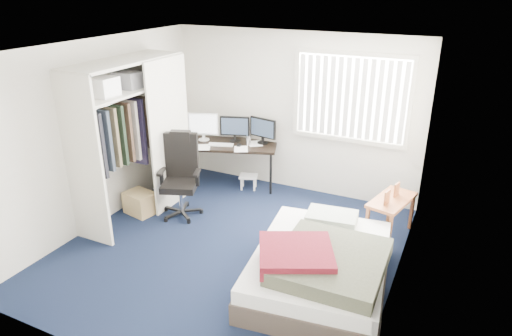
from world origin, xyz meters
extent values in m
plane|color=black|center=(0.00, 0.00, 0.00)|extent=(4.20, 4.20, 0.00)
plane|color=silver|center=(0.00, 2.10, 1.25)|extent=(4.00, 0.00, 4.00)
plane|color=silver|center=(0.00, -2.10, 1.25)|extent=(4.00, 0.00, 4.00)
plane|color=silver|center=(-2.00, 0.00, 1.25)|extent=(0.00, 4.20, 4.20)
plane|color=silver|center=(2.00, 0.00, 1.25)|extent=(0.00, 4.20, 4.20)
plane|color=white|center=(0.00, 0.00, 2.50)|extent=(4.20, 4.20, 0.00)
cube|color=white|center=(0.90, 2.08, 1.60)|extent=(1.60, 0.02, 1.20)
cube|color=beige|center=(0.90, 2.05, 2.23)|extent=(1.72, 0.06, 0.06)
cube|color=beige|center=(0.90, 2.05, 0.97)|extent=(1.72, 0.06, 0.06)
cube|color=white|center=(0.90, 2.02, 1.60)|extent=(1.60, 0.04, 1.16)
cube|color=beige|center=(-1.70, -0.60, 1.10)|extent=(0.60, 0.04, 2.20)
cube|color=beige|center=(-1.70, 1.20, 1.10)|extent=(0.60, 0.04, 2.20)
cube|color=beige|center=(-1.70, 0.30, 2.20)|extent=(0.60, 1.80, 0.04)
cube|color=beige|center=(-1.70, 0.30, 1.82)|extent=(0.56, 1.74, 0.03)
cylinder|color=silver|center=(-1.70, 0.30, 1.70)|extent=(0.03, 1.72, 0.03)
cube|color=#26262B|center=(-1.70, 0.20, 1.25)|extent=(0.38, 1.10, 0.90)
cube|color=beige|center=(-1.38, 0.75, 1.10)|extent=(0.03, 0.90, 2.20)
cube|color=white|center=(-1.70, -0.15, 1.96)|extent=(0.38, 0.30, 0.24)
cube|color=gray|center=(-1.70, 0.35, 1.95)|extent=(0.34, 0.28, 0.22)
cube|color=black|center=(-0.92, 1.73, 0.71)|extent=(1.62, 1.13, 0.04)
cylinder|color=black|center=(-1.47, 1.24, 0.34)|extent=(0.04, 0.04, 0.69)
cylinder|color=black|center=(-1.65, 1.78, 0.34)|extent=(0.04, 0.04, 0.69)
cylinder|color=black|center=(-0.19, 1.68, 0.34)|extent=(0.04, 0.04, 0.69)
cylinder|color=black|center=(-0.37, 2.22, 0.34)|extent=(0.04, 0.04, 0.69)
cube|color=white|center=(-1.40, 1.69, 1.01)|extent=(0.48, 0.19, 0.36)
cube|color=white|center=(-1.40, 1.69, 1.01)|extent=(0.43, 0.15, 0.31)
cube|color=black|center=(-0.91, 1.86, 0.99)|extent=(0.46, 0.18, 0.32)
cube|color=#1E2838|center=(-0.91, 1.86, 0.99)|extent=(0.41, 0.14, 0.27)
cube|color=black|center=(-0.46, 1.97, 0.99)|extent=(0.46, 0.18, 0.32)
cube|color=#1E2838|center=(-0.46, 1.97, 0.99)|extent=(0.41, 0.14, 0.27)
cube|color=white|center=(-1.03, 1.59, 0.74)|extent=(0.42, 0.26, 0.02)
cube|color=black|center=(-0.75, 1.68, 0.74)|extent=(0.09, 0.11, 0.02)
cylinder|color=silver|center=(-0.63, 1.78, 0.81)|extent=(0.08, 0.08, 0.16)
cube|color=white|center=(-0.92, 1.73, 0.73)|extent=(0.37, 0.36, 0.00)
cube|color=black|center=(-1.07, 0.48, 0.06)|extent=(0.74, 0.74, 0.11)
cylinder|color=silver|center=(-1.07, 0.48, 0.26)|extent=(0.06, 0.06, 0.38)
cube|color=black|center=(-1.07, 0.48, 0.47)|extent=(0.61, 0.61, 0.09)
cube|color=black|center=(-1.15, 0.69, 0.85)|extent=(0.48, 0.26, 0.66)
cube|color=black|center=(-1.15, 0.69, 1.14)|extent=(0.31, 0.21, 0.15)
cube|color=black|center=(-1.31, 0.39, 0.67)|extent=(0.16, 0.27, 0.04)
cube|color=black|center=(-0.83, 0.57, 0.67)|extent=(0.16, 0.27, 0.04)
cube|color=white|center=(-0.60, 1.71, 0.22)|extent=(0.34, 0.31, 0.03)
cylinder|color=white|center=(-0.67, 1.60, 0.11)|extent=(0.03, 0.03, 0.21)
cylinder|color=white|center=(-0.72, 1.75, 0.11)|extent=(0.03, 0.03, 0.21)
cylinder|color=white|center=(-0.47, 1.67, 0.11)|extent=(0.03, 0.03, 0.21)
cylinder|color=white|center=(-0.52, 1.82, 0.11)|extent=(0.03, 0.03, 0.21)
cube|color=brown|center=(1.75, 1.21, 0.52)|extent=(0.57, 0.86, 0.04)
cube|color=brown|center=(1.51, 0.90, 0.25)|extent=(0.05, 0.05, 0.50)
cube|color=brown|center=(1.68, 1.59, 0.25)|extent=(0.05, 0.05, 0.50)
cube|color=brown|center=(1.82, 0.83, 0.25)|extent=(0.05, 0.05, 0.50)
cube|color=brown|center=(1.99, 1.51, 0.25)|extent=(0.05, 0.05, 0.50)
cube|color=brown|center=(1.71, 1.04, 0.63)|extent=(0.05, 0.14, 0.18)
cube|color=brown|center=(1.78, 1.32, 0.63)|extent=(0.05, 0.14, 0.18)
cube|color=#3F342D|center=(1.25, -0.21, 0.12)|extent=(1.66, 2.07, 0.25)
cube|color=white|center=(1.25, -0.21, 0.32)|extent=(1.61, 2.03, 0.17)
cube|color=#B3BCAE|center=(1.17, 0.46, 0.48)|extent=(0.65, 0.47, 0.14)
cube|color=#383A2C|center=(1.43, -0.44, 0.48)|extent=(1.10, 1.20, 0.18)
cube|color=#520E13|center=(1.10, -0.58, 0.55)|extent=(0.98, 0.95, 0.16)
cube|color=#A18150|center=(-1.65, 0.28, 0.16)|extent=(0.48, 0.40, 0.32)
camera|label=1|loc=(2.45, -4.36, 3.19)|focal=32.00mm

